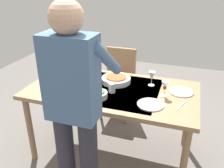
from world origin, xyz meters
The scene contains 16 objects.
ground_plane centered at (0.00, 0.00, 0.00)m, with size 6.00×6.00×0.00m, color #66605B.
dining_table centered at (0.00, 0.00, 0.70)m, with size 1.65×0.88×0.78m.
chair_near centered at (0.18, -0.82, 0.53)m, with size 0.40×0.40×0.91m.
person_server centered at (0.05, 0.70, 0.96)m, with size 0.42×0.61×1.69m.
wine_bottle centered at (0.38, -0.15, 0.89)m, with size 0.07×0.07×0.30m.
wine_glass_left centered at (-0.51, 0.00, 0.88)m, with size 0.07×0.07×0.15m.
wine_glass_right centered at (-0.35, -0.19, 0.88)m, with size 0.07×0.07×0.15m.
water_cup_near_left centered at (0.27, -0.10, 0.83)m, with size 0.07×0.07×0.11m, color silver.
water_cup_near_right centered at (0.41, 0.23, 0.83)m, with size 0.07×0.07×0.11m, color silver.
water_cup_far_left centered at (-0.02, 0.07, 0.83)m, with size 0.07×0.07×0.09m, color silver.
serving_bowl_pasta centered at (0.01, -0.16, 0.81)m, with size 0.30×0.30×0.07m.
side_bowl_salad centered at (0.07, 0.22, 0.81)m, with size 0.18×0.18×0.07m.
dinner_plate_near centered at (-0.42, 0.20, 0.79)m, with size 0.23×0.23×0.01m, color silver.
dinner_plate_far centered at (-0.65, -0.13, 0.79)m, with size 0.23×0.23×0.01m, color silver.
table_knife centered at (0.57, -0.28, 0.78)m, with size 0.01×0.20×0.01m, color silver.
table_fork centered at (-0.67, 0.13, 0.78)m, with size 0.01×0.18×0.01m, color silver.
Camera 1 is at (-0.67, 2.01, 1.82)m, focal length 38.34 mm.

